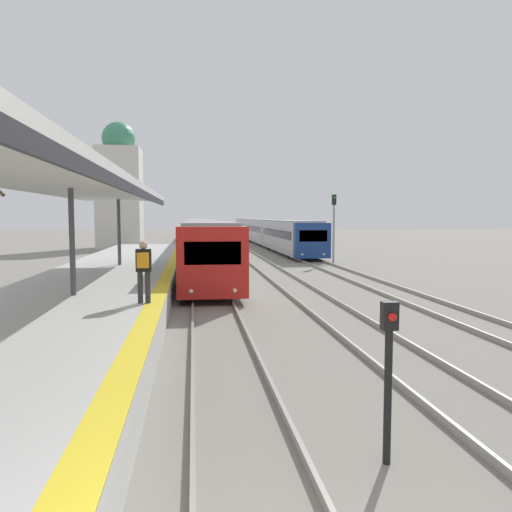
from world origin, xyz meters
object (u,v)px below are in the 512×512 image
train_far (264,230)px  signal_mast_far (334,220)px  signal_post_near (389,366)px  train_near (199,232)px  person_on_platform (144,267)px

train_far → signal_mast_far: 24.72m
signal_post_near → signal_mast_far: (7.17, 27.40, 1.68)m
train_far → train_near: bearing=-138.8°
person_on_platform → signal_mast_far: bearing=61.2°
signal_post_near → signal_mast_far: signal_mast_far is taller
signal_post_near → signal_mast_far: size_ratio=0.45×
train_near → signal_post_near: bearing=-87.8°
train_near → signal_mast_far: size_ratio=14.44×
train_far → signal_post_near: 52.38m
train_far → signal_mast_far: signal_mast_far is taller
person_on_platform → train_far: (9.61, 44.54, -0.25)m
person_on_platform → signal_post_near: bearing=-63.5°
train_far → signal_post_near: bearing=-96.4°
person_on_platform → signal_post_near: person_on_platform is taller
train_far → person_on_platform: bearing=-102.2°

